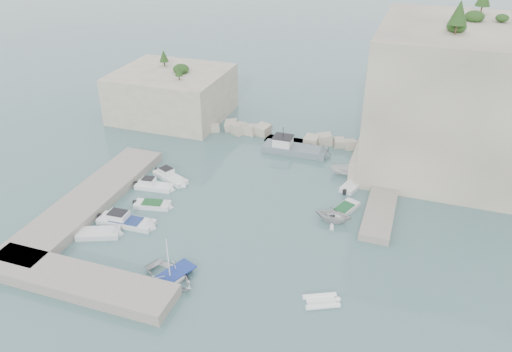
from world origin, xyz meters
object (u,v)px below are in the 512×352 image
(tender_east_b, at_px, (344,212))
(motorboat_e, at_px, (99,236))
(tender_east_a, at_px, (333,221))
(tender_east_c, at_px, (353,186))
(motorboat_b, at_px, (154,189))
(rowboat, at_px, (171,280))
(motorboat_a, at_px, (171,180))
(tender_east_d, at_px, (346,175))
(motorboat_d, at_px, (127,224))
(work_boat, at_px, (295,152))
(motorboat_c, at_px, (153,207))
(inflatable_dinghy, at_px, (321,303))

(tender_east_b, bearing_deg, motorboat_e, 140.91)
(tender_east_a, distance_m, tender_east_c, 8.00)
(motorboat_b, distance_m, rowboat, 16.41)
(motorboat_a, xyz_separation_m, tender_east_b, (20.91, -0.18, 0.00))
(tender_east_d, bearing_deg, motorboat_d, 124.17)
(tender_east_a, height_order, tender_east_d, tender_east_a)
(tender_east_b, bearing_deg, motorboat_d, 136.98)
(tender_east_c, distance_m, tender_east_d, 2.82)
(motorboat_a, distance_m, work_boat, 17.03)
(motorboat_e, bearing_deg, motorboat_a, 60.65)
(motorboat_e, bearing_deg, tender_east_c, 16.37)
(motorboat_c, bearing_deg, tender_east_b, 4.53)
(motorboat_e, relative_size, work_boat, 0.50)
(motorboat_a, bearing_deg, tender_east_b, 23.90)
(inflatable_dinghy, xyz_separation_m, tender_east_a, (-1.46, 12.13, 0.00))
(motorboat_a, relative_size, work_boat, 0.59)
(tender_east_b, xyz_separation_m, work_boat, (-8.70, 12.05, 0.00))
(tender_east_c, xyz_separation_m, work_boat, (-8.80, 6.29, 0.00))
(tender_east_a, bearing_deg, motorboat_b, 90.79)
(tender_east_a, height_order, tender_east_b, tender_east_a)
(motorboat_d, distance_m, tender_east_d, 26.61)
(motorboat_c, height_order, rowboat, rowboat)
(motorboat_e, height_order, tender_east_b, same)
(motorboat_c, xyz_separation_m, tender_east_d, (18.74, 14.12, 0.00))
(motorboat_a, xyz_separation_m, motorboat_d, (0.04, -9.83, 0.00))
(motorboat_b, bearing_deg, motorboat_a, 65.48)
(tender_east_d, bearing_deg, motorboat_a, 104.15)
(tender_east_d, bearing_deg, tender_east_b, -179.91)
(motorboat_a, bearing_deg, motorboat_b, -83.40)
(motorboat_a, distance_m, motorboat_c, 6.12)
(motorboat_b, distance_m, motorboat_e, 10.01)
(motorboat_b, xyz_separation_m, tender_east_d, (20.52, 10.59, 0.00))
(tender_east_a, relative_size, tender_east_c, 0.78)
(tender_east_a, bearing_deg, tender_east_b, -18.29)
(motorboat_b, distance_m, tender_east_d, 23.09)
(motorboat_e, bearing_deg, tender_east_d, 21.73)
(tender_east_c, bearing_deg, tender_east_a, -169.46)
(motorboat_d, bearing_deg, tender_east_a, 17.76)
(tender_east_a, bearing_deg, tender_east_d, 2.90)
(motorboat_d, bearing_deg, motorboat_b, 94.00)
(motorboat_b, xyz_separation_m, tender_east_b, (21.71, 2.33, 0.00))
(motorboat_d, bearing_deg, motorboat_a, 87.66)
(motorboat_b, distance_m, inflatable_dinghy, 25.44)
(motorboat_d, relative_size, tender_east_d, 1.70)
(motorboat_c, height_order, motorboat_d, motorboat_d)
(motorboat_c, distance_m, tender_east_d, 23.47)
(inflatable_dinghy, distance_m, work_boat, 28.01)
(rowboat, bearing_deg, tender_east_b, -16.01)
(rowboat, distance_m, inflatable_dinghy, 13.33)
(motorboat_b, relative_size, rowboat, 0.89)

